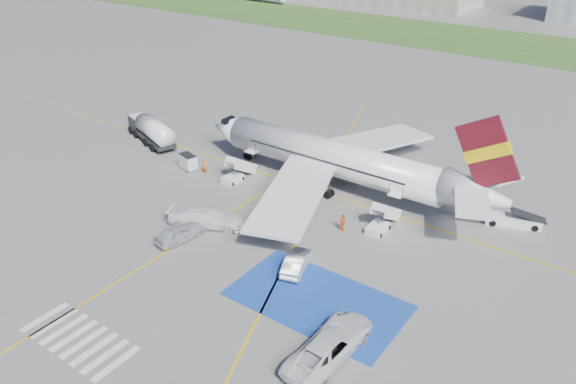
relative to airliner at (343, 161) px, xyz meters
The scene contains 20 objects.
ground 14.48m from the airliner, 96.14° to the right, with size 400.00×400.00×0.00m, color #60605E.
grass_strip 81.08m from the airliner, 91.06° to the left, with size 400.00×30.00×0.01m, color #2D4C1E.
taxiway_line_main 4.21m from the airliner, 126.97° to the right, with size 120.00×0.20×0.01m, color gold.
taxiway_line_cross 25.10m from the airliner, 105.17° to the right, with size 0.20×60.00×0.01m, color gold.
taxiway_line_diag 4.21m from the airliner, 126.97° to the right, with size 0.20×60.00×0.01m, color gold.
staging_box 20.19m from the airliner, 64.74° to the right, with size 14.00×8.00×0.01m, color #193B96.
crosswalk 32.35m from the airliner, 95.90° to the right, with size 9.00×4.00×0.01m.
airliner is the anchor object (origin of this frame).
airstairs_fwd 12.52m from the airliner, 154.30° to the right, with size 1.90×5.20×3.60m.
airstairs_aft 9.59m from the airliner, 35.25° to the right, with size 1.90×5.20×3.60m.
fuel_tanker 27.43m from the airliner, behind, with size 10.30×5.83×3.42m.
gpu_cart 18.75m from the airliner, 160.42° to the right, with size 2.48×1.91×1.84m.
belt_loader 18.34m from the airliner, 10.29° to the left, with size 5.80×3.64×1.69m.
car_silver_a 19.54m from the airliner, 111.08° to the right, with size 1.94×4.83×1.64m, color #A7A9AE.
car_silver_b 16.40m from the airliner, 73.12° to the right, with size 1.64×4.71×1.55m, color #A6A8AD.
van_white_a 25.96m from the airliner, 61.06° to the right, with size 3.01×6.52×2.45m, color silver.
van_white_b 16.25m from the airliner, 114.88° to the right, with size 2.36×5.81×2.28m, color white.
crew_fwd 16.38m from the airliner, 158.36° to the right, with size 0.60×0.39×1.63m, color orange.
crew_nose 13.37m from the airliner, behind, with size 0.82×0.64×1.69m, color orange.
crew_aft 9.24m from the airliner, 58.63° to the right, with size 1.06×0.44×1.80m, color #FE600D.
Camera 1 is at (29.02, -34.56, 28.75)m, focal length 35.00 mm.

